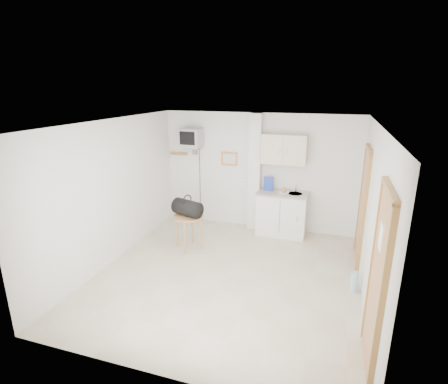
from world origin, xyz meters
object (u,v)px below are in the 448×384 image
(duffel_bag, at_px, (187,208))
(water_bottle, at_px, (354,282))
(crt_television, at_px, (191,139))
(round_table, at_px, (188,221))

(duffel_bag, height_order, water_bottle, duffel_bag)
(crt_television, bearing_deg, water_bottle, -29.14)
(crt_television, bearing_deg, duffel_bag, -71.53)
(crt_television, distance_m, round_table, 1.93)
(water_bottle, bearing_deg, round_table, 168.08)
(crt_television, relative_size, round_table, 3.22)
(round_table, relative_size, water_bottle, 1.90)
(crt_television, relative_size, water_bottle, 6.12)
(crt_television, height_order, duffel_bag, crt_television)
(round_table, height_order, duffel_bag, duffel_bag)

